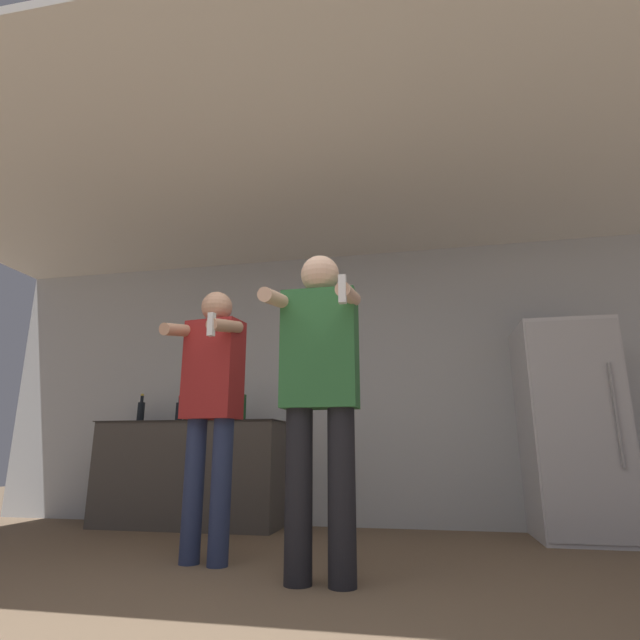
{
  "coord_description": "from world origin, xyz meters",
  "views": [
    {
      "loc": [
        0.75,
        -1.76,
        0.66
      ],
      "look_at": [
        0.21,
        0.91,
        1.37
      ],
      "focal_mm": 28.0,
      "sensor_mm": 36.0,
      "label": 1
    }
  ],
  "objects_px": {
    "bottle_short_whiskey": "(189,407)",
    "bottle_red_label": "(214,408)",
    "refrigerator": "(571,428)",
    "bottle_amber_bourbon": "(242,407)",
    "person_woman_foreground": "(320,386)",
    "person_man_side": "(211,397)",
    "bottle_clear_vodka": "(141,411)",
    "bottle_dark_rum": "(179,411)"
  },
  "relations": [
    {
      "from": "bottle_red_label",
      "to": "refrigerator",
      "type": "bearing_deg",
      "value": 0.17
    },
    {
      "from": "bottle_red_label",
      "to": "bottle_amber_bourbon",
      "type": "height_order",
      "value": "bottle_amber_bourbon"
    },
    {
      "from": "bottle_amber_bourbon",
      "to": "bottle_dark_rum",
      "type": "bearing_deg",
      "value": -180.0
    },
    {
      "from": "refrigerator",
      "to": "bottle_short_whiskey",
      "type": "height_order",
      "value": "refrigerator"
    },
    {
      "from": "bottle_amber_bourbon",
      "to": "bottle_short_whiskey",
      "type": "bearing_deg",
      "value": -180.0
    },
    {
      "from": "bottle_red_label",
      "to": "person_woman_foreground",
      "type": "relative_size",
      "value": 0.18
    },
    {
      "from": "bottle_short_whiskey",
      "to": "bottle_dark_rum",
      "type": "xyz_separation_m",
      "value": [
        -0.09,
        0.0,
        -0.04
      ]
    },
    {
      "from": "bottle_clear_vodka",
      "to": "bottle_amber_bourbon",
      "type": "bearing_deg",
      "value": 0.0
    },
    {
      "from": "bottle_red_label",
      "to": "person_woman_foreground",
      "type": "height_order",
      "value": "person_woman_foreground"
    },
    {
      "from": "bottle_amber_bourbon",
      "to": "person_woman_foreground",
      "type": "distance_m",
      "value": 1.94
    },
    {
      "from": "bottle_amber_bourbon",
      "to": "person_woman_foreground",
      "type": "height_order",
      "value": "person_woman_foreground"
    },
    {
      "from": "bottle_red_label",
      "to": "person_man_side",
      "type": "bearing_deg",
      "value": -67.42
    },
    {
      "from": "bottle_clear_vodka",
      "to": "person_man_side",
      "type": "height_order",
      "value": "person_man_side"
    },
    {
      "from": "refrigerator",
      "to": "bottle_dark_rum",
      "type": "height_order",
      "value": "refrigerator"
    },
    {
      "from": "bottle_dark_rum",
      "to": "person_woman_foreground",
      "type": "distance_m",
      "value": 2.32
    },
    {
      "from": "bottle_clear_vodka",
      "to": "person_woman_foreground",
      "type": "xyz_separation_m",
      "value": [
        2.04,
        -1.63,
        -0.02
      ]
    },
    {
      "from": "bottle_short_whiskey",
      "to": "bottle_amber_bourbon",
      "type": "height_order",
      "value": "bottle_short_whiskey"
    },
    {
      "from": "person_man_side",
      "to": "bottle_short_whiskey",
      "type": "bearing_deg",
      "value": 121.08
    },
    {
      "from": "bottle_amber_bourbon",
      "to": "person_man_side",
      "type": "distance_m",
      "value": 1.33
    },
    {
      "from": "bottle_short_whiskey",
      "to": "bottle_red_label",
      "type": "relative_size",
      "value": 1.03
    },
    {
      "from": "refrigerator",
      "to": "bottle_red_label",
      "type": "bearing_deg",
      "value": -179.83
    },
    {
      "from": "bottle_red_label",
      "to": "person_woman_foreground",
      "type": "distance_m",
      "value": 2.1
    },
    {
      "from": "bottle_short_whiskey",
      "to": "bottle_red_label",
      "type": "height_order",
      "value": "bottle_short_whiskey"
    },
    {
      "from": "person_woman_foreground",
      "to": "person_man_side",
      "type": "height_order",
      "value": "person_woman_foreground"
    },
    {
      "from": "bottle_short_whiskey",
      "to": "person_man_side",
      "type": "relative_size",
      "value": 0.19
    },
    {
      "from": "refrigerator",
      "to": "bottle_red_label",
      "type": "height_order",
      "value": "refrigerator"
    },
    {
      "from": "refrigerator",
      "to": "person_man_side",
      "type": "height_order",
      "value": "person_man_side"
    },
    {
      "from": "refrigerator",
      "to": "bottle_short_whiskey",
      "type": "bearing_deg",
      "value": -179.85
    },
    {
      "from": "person_woman_foreground",
      "to": "bottle_amber_bourbon",
      "type": "bearing_deg",
      "value": 122.61
    },
    {
      "from": "bottle_short_whiskey",
      "to": "bottle_dark_rum",
      "type": "height_order",
      "value": "bottle_short_whiskey"
    },
    {
      "from": "bottle_short_whiskey",
      "to": "person_man_side",
      "type": "bearing_deg",
      "value": -58.92
    },
    {
      "from": "bottle_clear_vodka",
      "to": "person_woman_foreground",
      "type": "relative_size",
      "value": 0.15
    },
    {
      "from": "refrigerator",
      "to": "person_woman_foreground",
      "type": "bearing_deg",
      "value": -135.64
    },
    {
      "from": "refrigerator",
      "to": "bottle_red_label",
      "type": "distance_m",
      "value": 3.0
    },
    {
      "from": "bottle_red_label",
      "to": "bottle_amber_bourbon",
      "type": "distance_m",
      "value": 0.27
    },
    {
      "from": "bottle_dark_rum",
      "to": "person_woman_foreground",
      "type": "xyz_separation_m",
      "value": [
        1.65,
        -1.63,
        -0.01
      ]
    },
    {
      "from": "refrigerator",
      "to": "bottle_short_whiskey",
      "type": "relative_size",
      "value": 5.07
    },
    {
      "from": "bottle_dark_rum",
      "to": "refrigerator",
      "type": "bearing_deg",
      "value": 0.15
    },
    {
      "from": "bottle_dark_rum",
      "to": "bottle_clear_vodka",
      "type": "bearing_deg",
      "value": 180.0
    },
    {
      "from": "bottle_amber_bourbon",
      "to": "person_man_side",
      "type": "bearing_deg",
      "value": -78.09
    },
    {
      "from": "bottle_clear_vodka",
      "to": "bottle_amber_bourbon",
      "type": "relative_size",
      "value": 0.83
    },
    {
      "from": "bottle_short_whiskey",
      "to": "bottle_clear_vodka",
      "type": "distance_m",
      "value": 0.48
    }
  ]
}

